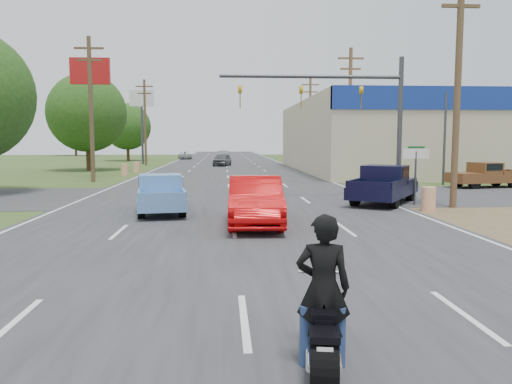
{
  "coord_description": "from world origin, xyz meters",
  "views": [
    {
      "loc": [
        -0.3,
        -7.64,
        2.84
      ],
      "look_at": [
        0.67,
        7.48,
        1.3
      ],
      "focal_mm": 35.0,
      "sensor_mm": 36.0,
      "label": 1
    }
  ],
  "objects": [
    {
      "name": "street_name_sign",
      "position": [
        8.8,
        15.5,
        1.61
      ],
      "size": [
        0.8,
        0.08,
        2.61
      ],
      "color": "#3F3F44",
      "rests_on": "ground"
    },
    {
      "name": "distant_car_grey",
      "position": [
        -0.5,
        50.17,
        0.72
      ],
      "size": [
        2.41,
        4.48,
        1.45
      ],
      "primitive_type": "imported",
      "rotation": [
        0.0,
        0.0,
        -0.17
      ],
      "color": "#4E4E53",
      "rests_on": "ground"
    },
    {
      "name": "signal_mast",
      "position": [
        5.82,
        17.0,
        4.8
      ],
      "size": [
        9.12,
        0.4,
        7.0
      ],
      "color": "#3F3F44",
      "rests_on": "ground"
    },
    {
      "name": "utility_pole_3",
      "position": [
        9.5,
        49.0,
        5.32
      ],
      "size": [
        2.0,
        0.28,
        10.0
      ],
      "color": "#4C3823",
      "rests_on": "ground"
    },
    {
      "name": "barrel_2",
      "position": [
        -8.5,
        34.0,
        0.5
      ],
      "size": [
        0.56,
        0.56,
        1.0
      ],
      "primitive_type": "cylinder",
      "color": "orange",
      "rests_on": "ground"
    },
    {
      "name": "rider",
      "position": [
        0.92,
        -1.66,
        0.93
      ],
      "size": [
        0.74,
        0.55,
        1.86
      ],
      "primitive_type": "imported",
      "rotation": [
        0.0,
        0.0,
        2.98
      ],
      "color": "black",
      "rests_on": "ground"
    },
    {
      "name": "tree_6",
      "position": [
        -30.0,
        95.0,
        6.51
      ],
      "size": [
        8.82,
        8.82,
        10.92
      ],
      "color": "#422D19",
      "rests_on": "ground"
    },
    {
      "name": "distant_car_white",
      "position": [
        -6.5,
        72.53,
        0.63
      ],
      "size": [
        2.66,
        4.77,
        1.26
      ],
      "primitive_type": "imported",
      "rotation": [
        0.0,
        0.0,
        3.27
      ],
      "color": "silver",
      "rests_on": "ground"
    },
    {
      "name": "distant_car_silver",
      "position": [
        -0.5,
        65.32,
        0.73
      ],
      "size": [
        2.32,
        5.16,
        1.47
      ],
      "primitive_type": "imported",
      "rotation": [
        0.0,
        0.0,
        -0.05
      ],
      "color": "#A2A3A7",
      "rests_on": "ground"
    },
    {
      "name": "navy_pickup",
      "position": [
        7.07,
        14.74,
        0.88
      ],
      "size": [
        4.54,
        5.54,
        1.75
      ],
      "rotation": [
        0.0,
        0.0,
        -0.57
      ],
      "color": "black",
      "rests_on": "ground"
    },
    {
      "name": "tree_1",
      "position": [
        -13.5,
        42.0,
        5.57
      ],
      "size": [
        7.56,
        7.56,
        9.36
      ],
      "color": "#422D19",
      "rests_on": "ground"
    },
    {
      "name": "blue_pickup",
      "position": [
        -2.84,
        12.36,
        0.77
      ],
      "size": [
        2.46,
        4.84,
        1.53
      ],
      "rotation": [
        0.0,
        0.0,
        0.15
      ],
      "color": "black",
      "rests_on": "ground"
    },
    {
      "name": "utility_pole_1",
      "position": [
        9.5,
        13.0,
        5.32
      ],
      "size": [
        2.0,
        0.28,
        10.0
      ],
      "color": "#4C3823",
      "rests_on": "ground"
    },
    {
      "name": "motorcycle",
      "position": [
        0.91,
        -1.71,
        0.47
      ],
      "size": [
        0.75,
        2.11,
        1.07
      ],
      "rotation": [
        0.0,
        0.0,
        -0.17
      ],
      "color": "black",
      "rests_on": "ground"
    },
    {
      "name": "pole_sign_left_near",
      "position": [
        -10.5,
        32.0,
        7.17
      ],
      "size": [
        3.0,
        0.35,
        9.2
      ],
      "color": "#3F3F44",
      "rests_on": "ground"
    },
    {
      "name": "red_convertible",
      "position": [
        0.75,
        9.05,
        0.82
      ],
      "size": [
        1.92,
        5.05,
        1.64
      ],
      "primitive_type": "imported",
      "rotation": [
        0.0,
        0.0,
        -0.04
      ],
      "color": "#B70809",
      "rests_on": "ground"
    },
    {
      "name": "tree_5",
      "position": [
        30.0,
        95.0,
        5.88
      ],
      "size": [
        7.98,
        7.98,
        9.88
      ],
      "color": "#422D19",
      "rests_on": "ground"
    },
    {
      "name": "main_road",
      "position": [
        0.0,
        40.0,
        0.01
      ],
      "size": [
        15.0,
        180.0,
        0.02
      ],
      "primitive_type": "cube",
      "color": "#2D2D30",
      "rests_on": "ground"
    },
    {
      "name": "utility_pole_2",
      "position": [
        9.5,
        31.0,
        5.32
      ],
      "size": [
        2.0,
        0.28,
        10.0
      ],
      "color": "#4C3823",
      "rests_on": "ground"
    },
    {
      "name": "brown_pickup",
      "position": [
        15.68,
        21.98,
        0.79
      ],
      "size": [
        4.95,
        2.68,
        1.56
      ],
      "rotation": [
        0.0,
        0.0,
        1.77
      ],
      "color": "black",
      "rests_on": "ground"
    },
    {
      "name": "utility_pole_5",
      "position": [
        -9.5,
        28.0,
        5.32
      ],
      "size": [
        2.0,
        0.28,
        10.0
      ],
      "color": "#4C3823",
      "rests_on": "ground"
    },
    {
      "name": "cross_road",
      "position": [
        0.0,
        18.0,
        0.01
      ],
      "size": [
        120.0,
        10.0,
        0.02
      ],
      "primitive_type": "cube",
      "color": "#2D2D30",
      "rests_on": "ground"
    },
    {
      "name": "barrel_0",
      "position": [
        8.0,
        12.0,
        0.5
      ],
      "size": [
        0.56,
        0.56,
        1.0
      ],
      "primitive_type": "cylinder",
      "color": "orange",
      "rests_on": "ground"
    },
    {
      "name": "ground",
      "position": [
        0.0,
        0.0,
        0.0
      ],
      "size": [
        200.0,
        200.0,
        0.0
      ],
      "primitive_type": "plane",
      "color": "#33471C",
      "rests_on": "ground"
    },
    {
      "name": "utility_pole_6",
      "position": [
        -9.5,
        52.0,
        5.32
      ],
      "size": [
        2.0,
        0.28,
        10.0
      ],
      "color": "#4C3823",
      "rests_on": "ground"
    },
    {
      "name": "tree_2",
      "position": [
        -14.2,
        66.0,
        4.95
      ],
      "size": [
        6.72,
        6.72,
        8.32
      ],
      "color": "#422D19",
      "rests_on": "ground"
    },
    {
      "name": "barrel_1",
      "position": [
        8.4,
        20.5,
        0.5
      ],
      "size": [
        0.56,
        0.56,
        1.0
      ],
      "primitive_type": "cylinder",
      "color": "orange",
      "rests_on": "ground"
    },
    {
      "name": "pole_sign_left_far",
      "position": [
        -10.5,
        56.0,
        7.17
      ],
      "size": [
        3.0,
        0.35,
        9.2
      ],
      "color": "#3F3F44",
      "rests_on": "ground"
    },
    {
      "name": "lane_sign",
      "position": [
        8.2,
        14.0,
        1.9
      ],
      "size": [
        1.2,
        0.08,
        2.52
      ],
      "color": "#3F3F44",
      "rests_on": "ground"
    },
    {
      "name": "barrel_3",
      "position": [
        -8.2,
        38.0,
        0.5
      ],
      "size": [
        0.56,
        0.56,
        1.0
      ],
      "primitive_type": "cylinder",
      "color": "orange",
      "rests_on": "ground"
    }
  ]
}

